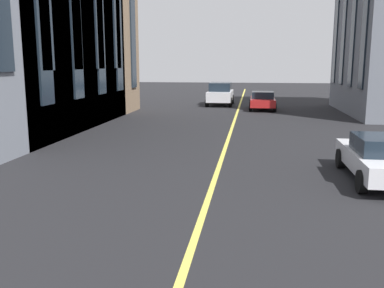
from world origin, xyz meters
name	(u,v)px	position (x,y,z in m)	size (l,w,h in m)	color
lane_centre_line	(228,141)	(20.00, 0.00, 0.00)	(80.00, 0.16, 0.01)	#D8C64C
car_white_near	(220,93)	(36.90, 1.63, 0.97)	(4.70, 2.14, 1.88)	silver
car_white_far	(382,158)	(13.96, -4.90, 0.70)	(4.40, 1.95, 1.37)	silver
car_red_mid	(262,100)	(33.70, -1.81, 0.70)	(4.40, 1.95, 1.37)	#B21E1E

